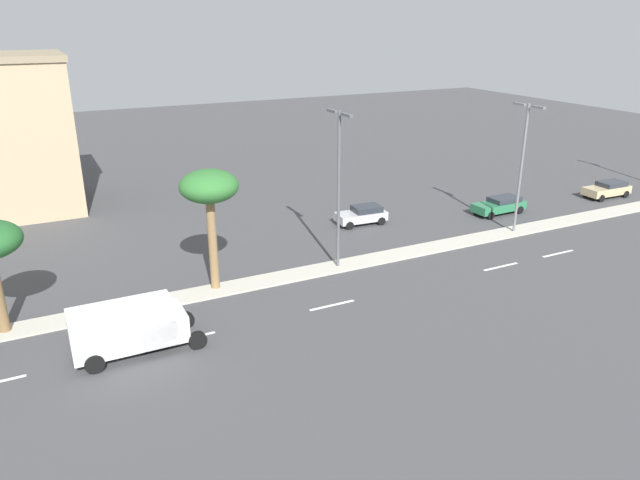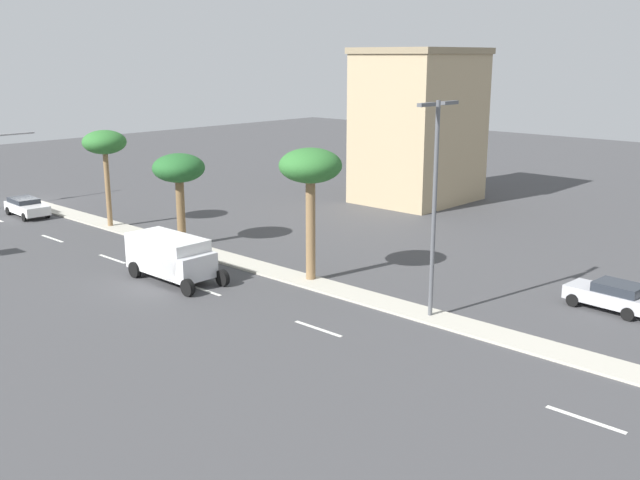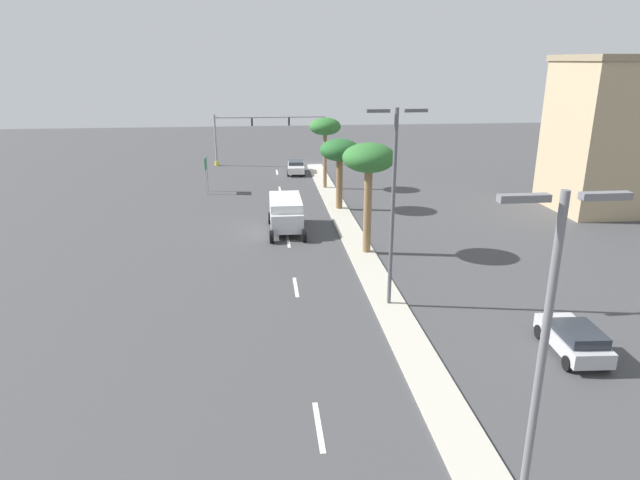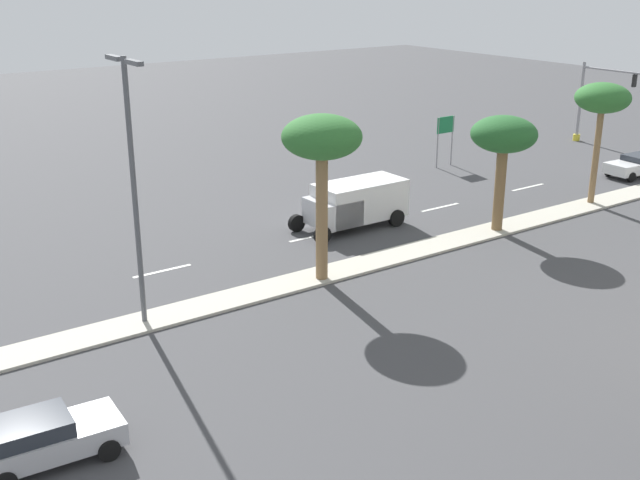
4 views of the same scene
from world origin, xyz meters
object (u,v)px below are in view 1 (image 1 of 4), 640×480
sedan_silver_front (362,215)px  street_lamp_front (522,158)px  commercial_building (21,134)px  box_truck (133,326)px  sedan_green_trailing (500,205)px  street_lamp_mid (339,178)px  sedan_tan_leading (607,189)px  palm_tree_right (209,190)px

sedan_silver_front → street_lamp_front: bearing=53.3°
commercial_building → street_lamp_front: (23.05, 32.21, -0.63)m
box_truck → street_lamp_front: bearing=99.2°
commercial_building → sedan_silver_front: bearing=54.9°
commercial_building → sedan_silver_front: (16.18, 22.98, -5.57)m
sedan_silver_front → box_truck: bearing=-59.5°
street_lamp_front → sedan_silver_front: 12.52m
sedan_green_trailing → sedan_silver_front: bearing=-103.6°
street_lamp_mid → sedan_green_trailing: 18.53m
street_lamp_mid → box_truck: size_ratio=1.64×
sedan_green_trailing → box_truck: box_truck is taller
box_truck → sedan_green_trailing: bearing=105.7°
street_lamp_mid → sedan_green_trailing: (-4.02, 17.32, -5.21)m
sedan_green_trailing → sedan_tan_leading: size_ratio=1.04×
sedan_tan_leading → box_truck: (8.07, -43.08, 0.57)m
palm_tree_right → sedan_green_trailing: bearing=98.2°
sedan_tan_leading → street_lamp_mid: bearing=-83.5°
sedan_silver_front → sedan_green_trailing: bearing=76.4°
commercial_building → sedan_silver_front: commercial_building is taller
street_lamp_mid → street_lamp_front: street_lamp_mid is taller
commercial_building → box_truck: (27.69, 3.46, -5.00)m
palm_tree_right → commercial_building: bearing=-158.2°
sedan_silver_front → box_truck: size_ratio=0.66×
street_lamp_front → sedan_tan_leading: street_lamp_front is taller
commercial_building → box_truck: 28.35m
commercial_building → palm_tree_right: commercial_building is taller
box_truck → street_lamp_mid: bearing=109.0°
street_lamp_front → commercial_building: bearing=-125.6°
palm_tree_right → sedan_silver_front: palm_tree_right is taller
street_lamp_front → sedan_green_trailing: size_ratio=2.07×
sedan_tan_leading → box_truck: bearing=-79.4°
palm_tree_right → sedan_silver_front: (-6.45, 13.92, -5.37)m
commercial_building → sedan_tan_leading: 50.81m
palm_tree_right → sedan_tan_leading: (-3.01, 37.48, -5.38)m
commercial_building → palm_tree_right: size_ratio=1.76×
palm_tree_right → street_lamp_front: 23.15m
palm_tree_right → street_lamp_mid: street_lamp_mid is taller
sedan_green_trailing → commercial_building: bearing=-118.8°
street_lamp_mid → commercial_building: bearing=-143.2°
sedan_green_trailing → sedan_silver_front: sedan_silver_front is taller
street_lamp_front → sedan_silver_front: size_ratio=2.35×
sedan_silver_front → palm_tree_right: bearing=-65.1°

